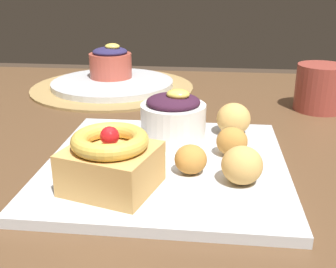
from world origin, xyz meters
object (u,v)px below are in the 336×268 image
fritter_front (232,141)px  back_ramekin (111,62)px  coffee_mug (320,88)px  fritter_middle (242,165)px  fritter_back (191,159)px  cake_slice (111,161)px  fritter_extra (233,119)px  front_plate (166,165)px  berry_ramekin (173,118)px  back_plate (113,83)px

fritter_front → back_ramekin: (-0.25, 0.39, 0.02)m
coffee_mug → fritter_front: bearing=-123.7°
fritter_middle → fritter_back: bearing=162.5°
fritter_back → back_ramekin: 0.49m
fritter_front → fritter_middle: (0.01, -0.08, 0.00)m
fritter_back → cake_slice: bearing=-151.5°
cake_slice → fritter_extra: bearing=52.7°
fritter_extra → back_ramekin: bearing=129.5°
back_ramekin → fritter_front: bearing=-57.0°
front_plate → fritter_extra: fritter_extra is taller
berry_ramekin → fritter_extra: (0.08, 0.03, -0.01)m
back_ramekin → coffee_mug: size_ratio=1.06×
back_plate → fritter_extra: bearing=-48.6°
fritter_back → back_ramekin: bearing=114.5°
cake_slice → fritter_extra: cake_slice is taller
fritter_middle → cake_slice: bearing=-169.2°
berry_ramekin → back_ramekin: bearing=116.5°
fritter_extra → back_plate: fritter_extra is taller
front_plate → fritter_front: bearing=18.1°
front_plate → coffee_mug: (0.25, 0.28, 0.04)m
fritter_back → coffee_mug: 0.37m
front_plate → coffee_mug: size_ratio=3.37×
cake_slice → back_ramekin: 0.51m
cake_slice → back_plate: cake_slice is taller
fritter_front → back_plate: 0.43m
cake_slice → coffee_mug: (0.30, 0.35, -0.00)m
front_plate → fritter_middle: fritter_middle is taller
berry_ramekin → fritter_extra: size_ratio=1.79×
fritter_extra → fritter_front: bearing=-93.5°
berry_ramekin → fritter_middle: berry_ramekin is taller
front_plate → fritter_back: size_ratio=7.78×
fritter_middle → coffee_mug: coffee_mug is taller
fritter_extra → back_plate: 0.37m
fritter_middle → fritter_back: size_ratio=1.20×
fritter_front → back_ramekin: 0.46m
berry_ramekin → fritter_back: size_ratio=2.37×
back_plate → coffee_mug: 0.42m
berry_ramekin → fritter_extra: bearing=22.3°
fritter_front → fritter_back: fritter_front is taller
fritter_back → back_plate: (-0.19, 0.41, -0.02)m
fritter_front → fritter_middle: size_ratio=0.87×
berry_ramekin → back_plate: 0.36m
cake_slice → fritter_middle: bearing=10.8°
fritter_extra → back_ramekin: 0.40m
front_plate → back_plate: bearing=112.7°
fritter_front → back_ramekin: size_ratio=0.43×
fritter_back → fritter_extra: 0.15m
cake_slice → back_plate: bearing=103.5°
berry_ramekin → front_plate: bearing=-91.7°
fritter_front → back_plate: bearing=124.1°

